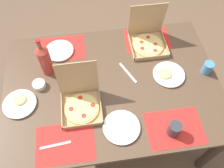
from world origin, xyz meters
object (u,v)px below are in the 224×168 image
(plate_middle, at_px, (59,51))
(condiment_bowl, at_px, (39,85))
(cup_dark, at_px, (174,129))
(pizza_box_corner_left, at_px, (81,102))
(plate_near_left, at_px, (121,127))
(plate_far_left, at_px, (168,74))
(cup_clear_right, at_px, (207,68))
(plate_near_right, at_px, (20,104))
(pizza_box_corner_right, at_px, (148,39))
(soda_bottle, at_px, (45,59))

(plate_middle, relative_size, condiment_bowl, 2.48)
(cup_dark, height_order, condiment_bowl, cup_dark)
(pizza_box_corner_left, relative_size, plate_near_left, 1.25)
(pizza_box_corner_left, height_order, plate_near_left, pizza_box_corner_left)
(plate_far_left, height_order, cup_clear_right, cup_clear_right)
(plate_near_left, height_order, plate_near_right, plate_near_right)
(plate_near_left, distance_m, cup_clear_right, 0.77)
(plate_near_left, xyz_separation_m, plate_near_right, (-0.65, 0.26, 0.00))
(pizza_box_corner_right, relative_size, plate_near_left, 1.32)
(plate_near_right, xyz_separation_m, cup_clear_right, (1.34, 0.08, 0.04))
(cup_clear_right, bearing_deg, plate_near_left, -153.18)
(plate_middle, distance_m, cup_clear_right, 1.12)
(pizza_box_corner_left, distance_m, plate_middle, 0.52)
(pizza_box_corner_left, xyz_separation_m, plate_far_left, (0.65, 0.15, -0.04))
(plate_middle, xyz_separation_m, condiment_bowl, (-0.15, -0.31, 0.01))
(plate_far_left, distance_m, plate_near_left, 0.54)
(plate_far_left, xyz_separation_m, cup_dark, (-0.09, -0.43, 0.04))
(pizza_box_corner_right, relative_size, plate_near_right, 1.40)
(plate_middle, xyz_separation_m, cup_dark, (0.69, -0.77, 0.04))
(plate_near_left, bearing_deg, plate_far_left, 41.23)
(pizza_box_corner_right, relative_size, cup_clear_right, 3.36)
(pizza_box_corner_left, height_order, condiment_bowl, pizza_box_corner_left)
(cup_dark, bearing_deg, cup_clear_right, 48.55)
(plate_middle, bearing_deg, pizza_box_corner_right, -1.25)
(plate_middle, xyz_separation_m, plate_near_right, (-0.27, -0.43, 0.00))
(plate_near_left, bearing_deg, plate_near_right, 157.83)
(soda_bottle, height_order, condiment_bowl, soda_bottle)
(cup_dark, distance_m, condiment_bowl, 0.96)
(plate_far_left, bearing_deg, plate_near_right, -175.11)
(plate_middle, height_order, condiment_bowl, condiment_bowl)
(plate_middle, distance_m, soda_bottle, 0.23)
(plate_far_left, relative_size, soda_bottle, 0.72)
(soda_bottle, relative_size, cup_clear_right, 3.45)
(pizza_box_corner_right, distance_m, plate_far_left, 0.34)
(plate_middle, height_order, cup_clear_right, cup_clear_right)
(plate_far_left, xyz_separation_m, plate_middle, (-0.78, 0.34, -0.00))
(pizza_box_corner_left, height_order, plate_near_right, pizza_box_corner_left)
(pizza_box_corner_right, relative_size, plate_middle, 1.43)
(soda_bottle, bearing_deg, plate_near_right, -126.84)
(plate_near_left, relative_size, plate_near_right, 1.06)
(condiment_bowl, bearing_deg, pizza_box_corner_left, -34.12)
(pizza_box_corner_right, bearing_deg, plate_near_right, -156.72)
(soda_bottle, bearing_deg, condiment_bowl, -116.37)
(soda_bottle, height_order, cup_dark, soda_bottle)
(plate_far_left, bearing_deg, pizza_box_corner_left, -166.57)
(soda_bottle, distance_m, condiment_bowl, 0.18)
(plate_far_left, xyz_separation_m, plate_near_right, (-1.05, -0.09, -0.00))
(pizza_box_corner_left, bearing_deg, plate_near_right, 171.15)
(plate_far_left, bearing_deg, cup_clear_right, -1.57)
(plate_near_left, distance_m, condiment_bowl, 0.65)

